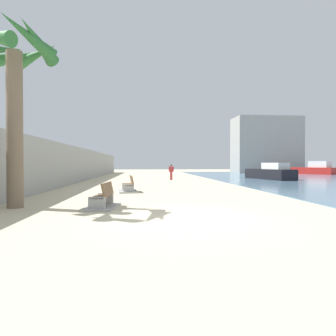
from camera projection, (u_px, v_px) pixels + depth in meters
name	position (u px, v px, depth m)	size (l,w,h in m)	color
ground_plane	(158.00, 182.00, 27.38)	(120.00, 120.00, 0.00)	beige
seawall	(73.00, 165.00, 26.78)	(0.80, 64.00, 3.18)	#9E9E99
palm_tree	(14.00, 71.00, 11.58)	(3.38, 3.37, 7.21)	#7A6651
bench_near	(102.00, 202.00, 11.62)	(1.30, 2.20, 0.98)	#9E9E99
bench_far	(128.00, 188.00, 18.21)	(1.35, 2.22, 0.98)	#9E9E99
person_walking	(171.00, 171.00, 31.34)	(0.53, 0.22, 1.64)	#B22D33
boat_nearest	(315.00, 169.00, 47.66)	(5.18, 6.93, 2.05)	red
boat_far_left	(270.00, 173.00, 32.14)	(3.22, 6.96, 1.75)	black
harbor_building	(266.00, 145.00, 56.88)	(12.00, 6.00, 10.32)	#9E9E99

